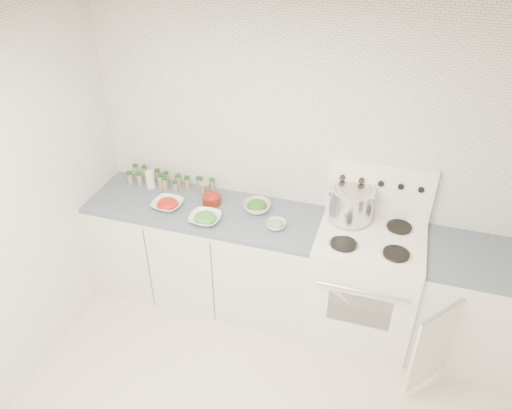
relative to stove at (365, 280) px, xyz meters
name	(u,v)px	position (x,y,z in m)	size (l,w,h in m)	color
room_walls	(261,258)	(-0.48, -1.19, 1.06)	(3.54, 3.04, 2.52)	white
counter_left	(206,252)	(-1.30, 0.00, -0.05)	(1.85, 0.62, 0.90)	white
stove	(365,280)	(0.00, 0.00, 0.00)	(0.76, 0.70, 1.36)	white
counter_right	(477,308)	(0.82, 0.00, -0.05)	(0.89, 0.93, 0.90)	white
stock_pot	(352,202)	(-0.18, 0.16, 0.58)	(0.34, 0.32, 0.25)	silver
bowl_tomato	(168,204)	(-1.57, -0.07, 0.44)	(0.25, 0.25, 0.08)	white
bowl_snowpea	(205,218)	(-1.22, -0.16, 0.44)	(0.24, 0.24, 0.08)	white
bowl_broccoli	(257,206)	(-0.89, 0.10, 0.44)	(0.22, 0.22, 0.09)	white
bowl_zucchini	(276,224)	(-0.69, -0.07, 0.43)	(0.17, 0.17, 0.06)	white
bowl_pepper	(212,199)	(-1.26, 0.08, 0.45)	(0.15, 0.15, 0.09)	#5F1C10
salt_canister	(150,179)	(-1.84, 0.17, 0.47)	(0.07, 0.07, 0.14)	white
tin_can	(205,189)	(-1.37, 0.20, 0.45)	(0.08, 0.08, 0.10)	#AEA794
spice_cluster	(165,180)	(-1.73, 0.22, 0.46)	(0.75, 0.15, 0.14)	gray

